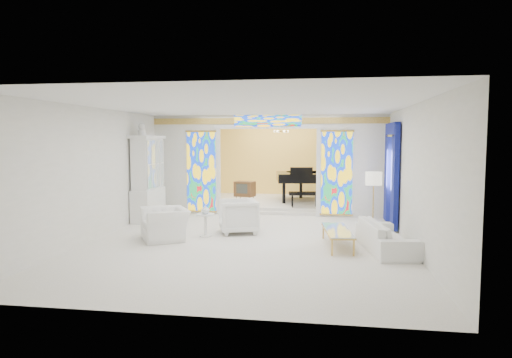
% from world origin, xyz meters
% --- Properties ---
extents(floor, '(12.00, 12.00, 0.00)m').
position_xyz_m(floor, '(0.00, 0.00, 0.00)').
color(floor, white).
rests_on(floor, ground).
extents(ceiling, '(7.00, 12.00, 0.02)m').
position_xyz_m(ceiling, '(0.00, 0.00, 3.00)').
color(ceiling, white).
rests_on(ceiling, wall_back).
extents(wall_back, '(7.00, 0.02, 3.00)m').
position_xyz_m(wall_back, '(0.00, 6.00, 1.50)').
color(wall_back, silver).
rests_on(wall_back, floor).
extents(wall_front, '(7.00, 0.02, 3.00)m').
position_xyz_m(wall_front, '(0.00, -6.00, 1.50)').
color(wall_front, silver).
rests_on(wall_front, floor).
extents(wall_left, '(0.02, 12.00, 3.00)m').
position_xyz_m(wall_left, '(-3.50, 0.00, 1.50)').
color(wall_left, silver).
rests_on(wall_left, floor).
extents(wall_right, '(0.02, 12.00, 3.00)m').
position_xyz_m(wall_right, '(3.50, 0.00, 1.50)').
color(wall_right, silver).
rests_on(wall_right, floor).
extents(partition_wall, '(7.00, 0.22, 3.00)m').
position_xyz_m(partition_wall, '(0.00, 2.00, 1.65)').
color(partition_wall, silver).
rests_on(partition_wall, floor).
extents(stained_glass_left, '(0.90, 0.04, 2.40)m').
position_xyz_m(stained_glass_left, '(-2.03, 1.89, 1.30)').
color(stained_glass_left, gold).
rests_on(stained_glass_left, partition_wall).
extents(stained_glass_right, '(0.90, 0.04, 2.40)m').
position_xyz_m(stained_glass_right, '(2.03, 1.89, 1.30)').
color(stained_glass_right, gold).
rests_on(stained_glass_right, partition_wall).
extents(stained_glass_transom, '(2.00, 0.04, 0.34)m').
position_xyz_m(stained_glass_transom, '(0.00, 1.89, 2.82)').
color(stained_glass_transom, gold).
rests_on(stained_glass_transom, partition_wall).
extents(alcove_platform, '(6.80, 3.80, 0.18)m').
position_xyz_m(alcove_platform, '(0.00, 4.10, 0.09)').
color(alcove_platform, white).
rests_on(alcove_platform, floor).
extents(gold_curtain_back, '(6.70, 0.10, 2.90)m').
position_xyz_m(gold_curtain_back, '(0.00, 5.88, 1.50)').
color(gold_curtain_back, '#F3C354').
rests_on(gold_curtain_back, wall_back).
extents(chandelier, '(0.48, 0.48, 0.30)m').
position_xyz_m(chandelier, '(0.20, 4.00, 2.55)').
color(chandelier, gold).
rests_on(chandelier, ceiling).
extents(blue_drapes, '(0.14, 1.85, 2.65)m').
position_xyz_m(blue_drapes, '(3.40, 0.70, 1.58)').
color(blue_drapes, navy).
rests_on(blue_drapes, wall_right).
extents(china_cabinet, '(0.56, 1.46, 2.72)m').
position_xyz_m(china_cabinet, '(-3.22, 0.60, 1.17)').
color(china_cabinet, white).
rests_on(china_cabinet, floor).
extents(armchair_left, '(1.39, 1.43, 0.71)m').
position_xyz_m(armchair_left, '(-1.90, -1.71, 0.36)').
color(armchair_left, white).
rests_on(armchair_left, floor).
extents(armchair_right, '(1.14, 1.12, 0.83)m').
position_xyz_m(armchair_right, '(-0.39, -0.75, 0.41)').
color(armchair_right, white).
rests_on(armchair_right, floor).
extents(sofa, '(1.11, 2.15, 0.60)m').
position_xyz_m(sofa, '(2.95, -2.03, 0.30)').
color(sofa, white).
rests_on(sofa, floor).
extents(side_table, '(0.53, 0.53, 0.54)m').
position_xyz_m(side_table, '(-1.07, -1.25, 0.35)').
color(side_table, white).
rests_on(side_table, floor).
extents(vase, '(0.20, 0.20, 0.21)m').
position_xyz_m(vase, '(-1.07, -1.25, 0.64)').
color(vase, white).
rests_on(vase, side_table).
extents(coffee_table, '(0.70, 1.71, 0.37)m').
position_xyz_m(coffee_table, '(1.97, -1.84, 0.34)').
color(coffee_table, silver).
rests_on(coffee_table, floor).
extents(floor_lamp, '(0.46, 0.46, 1.53)m').
position_xyz_m(floor_lamp, '(2.80, -0.82, 1.31)').
color(floor_lamp, gold).
rests_on(floor_lamp, floor).
extents(grand_piano, '(2.02, 3.12, 1.18)m').
position_xyz_m(grand_piano, '(0.96, 4.25, 0.97)').
color(grand_piano, black).
rests_on(grand_piano, alcove_platform).
extents(tv_console, '(0.71, 0.57, 0.72)m').
position_xyz_m(tv_console, '(-0.92, 3.18, 0.64)').
color(tv_console, brown).
rests_on(tv_console, alcove_platform).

